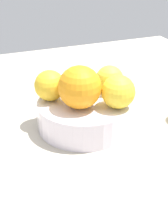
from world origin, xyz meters
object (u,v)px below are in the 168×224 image
Objects in this scene: orange_in_bowl_1 at (80,87)px; orange_in_bowl_3 at (118,92)px; orange_in_bowl_0 at (50,85)px; fruit_bowl at (84,115)px; orange_in_bowl_2 at (110,79)px.

orange_in_bowl_3 is at bearing 68.03° from orange_in_bowl_1.
orange_in_bowl_1 is (5.46, 4.51, 1.11)cm from orange_in_bowl_0.
orange_in_bowl_0 is 14.20cm from orange_in_bowl_3.
orange_in_bowl_3 reaches higher than orange_in_bowl_0.
fruit_bowl is 9.49cm from orange_in_bowl_0.
orange_in_bowl_0 is (-3.78, -6.08, 6.23)cm from fruit_bowl.
orange_in_bowl_3 is at bearing 54.27° from orange_in_bowl_0.
orange_in_bowl_2 is (-2.64, 6.99, 6.04)cm from fruit_bowl.
orange_in_bowl_0 is 0.95× the size of orange_in_bowl_3.
orange_in_bowl_3 is (2.83, 7.01, -0.94)cm from orange_in_bowl_1.
orange_in_bowl_1 is at bearing -63.17° from orange_in_bowl_2.
orange_in_bowl_2 is at bearing 110.73° from fruit_bowl.
orange_in_bowl_0 is 1.06× the size of orange_in_bowl_2.
orange_in_bowl_3 is (8.29, 11.52, 0.17)cm from orange_in_bowl_0.
orange_in_bowl_0 is 0.74× the size of orange_in_bowl_1.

